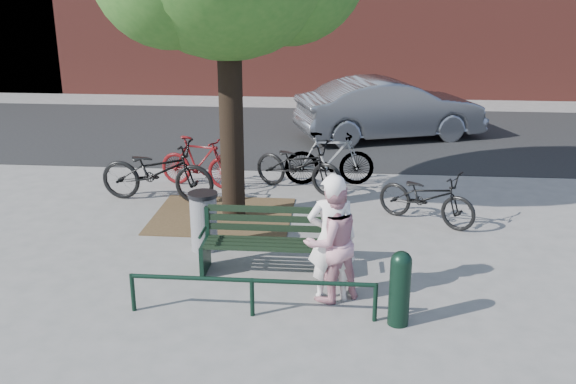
# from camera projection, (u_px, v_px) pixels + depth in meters

# --- Properties ---
(ground) EXTENTS (90.00, 90.00, 0.00)m
(ground) POSITION_uv_depth(u_px,v_px,m) (264.00, 273.00, 9.07)
(ground) COLOR gray
(ground) RESTS_ON ground
(dirt_pit) EXTENTS (2.40, 2.00, 0.02)m
(dirt_pit) POSITION_uv_depth(u_px,v_px,m) (223.00, 216.00, 11.23)
(dirt_pit) COLOR brown
(dirt_pit) RESTS_ON ground
(road) EXTENTS (40.00, 7.00, 0.01)m
(road) POSITION_uv_depth(u_px,v_px,m) (303.00, 134.00, 17.10)
(road) COLOR black
(road) RESTS_ON ground
(park_bench) EXTENTS (1.74, 0.54, 0.97)m
(park_bench) POSITION_uv_depth(u_px,v_px,m) (264.00, 240.00, 9.00)
(park_bench) COLOR black
(park_bench) RESTS_ON ground
(guard_railing) EXTENTS (3.06, 0.06, 0.51)m
(guard_railing) POSITION_uv_depth(u_px,v_px,m) (252.00, 286.00, 7.81)
(guard_railing) COLOR black
(guard_railing) RESTS_ON ground
(person_left) EXTENTS (0.65, 0.46, 1.70)m
(person_left) POSITION_uv_depth(u_px,v_px,m) (332.00, 238.00, 8.10)
(person_left) COLOR white
(person_left) RESTS_ON ground
(person_right) EXTENTS (0.97, 0.91, 1.58)m
(person_right) POSITION_uv_depth(u_px,v_px,m) (332.00, 242.00, 8.12)
(person_right) COLOR pink
(person_right) RESTS_ON ground
(bollard) EXTENTS (0.25, 0.25, 0.95)m
(bollard) POSITION_uv_depth(u_px,v_px,m) (400.00, 286.00, 7.59)
(bollard) COLOR black
(bollard) RESTS_ON ground
(litter_bin) EXTENTS (0.45, 0.45, 0.91)m
(litter_bin) POSITION_uv_depth(u_px,v_px,m) (204.00, 221.00, 9.74)
(litter_bin) COLOR gray
(litter_bin) RESTS_ON ground
(bicycle_a) EXTENTS (2.24, 0.97, 1.14)m
(bicycle_a) POSITION_uv_depth(u_px,v_px,m) (157.00, 171.00, 11.84)
(bicycle_a) COLOR black
(bicycle_a) RESTS_ON ground
(bicycle_b) EXTENTS (1.76, 0.89, 1.02)m
(bicycle_b) POSITION_uv_depth(u_px,v_px,m) (199.00, 162.00, 12.66)
(bicycle_b) COLOR #560C0E
(bicycle_b) RESTS_ON ground
(bicycle_c) EXTENTS (2.04, 1.51, 1.02)m
(bicycle_c) POSITION_uv_depth(u_px,v_px,m) (299.00, 165.00, 12.45)
(bicycle_c) COLOR black
(bicycle_c) RESTS_ON ground
(bicycle_d) EXTENTS (1.82, 0.64, 1.08)m
(bicycle_d) POSITION_uv_depth(u_px,v_px,m) (329.00, 159.00, 12.79)
(bicycle_d) COLOR gray
(bicycle_d) RESTS_ON ground
(bicycle_e) EXTENTS (1.81, 1.45, 0.92)m
(bicycle_e) POSITION_uv_depth(u_px,v_px,m) (427.00, 197.00, 10.80)
(bicycle_e) COLOR black
(bicycle_e) RESTS_ON ground
(parked_car) EXTENTS (5.01, 3.10, 1.56)m
(parked_car) POSITION_uv_depth(u_px,v_px,m) (390.00, 109.00, 16.38)
(parked_car) COLOR slate
(parked_car) RESTS_ON ground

